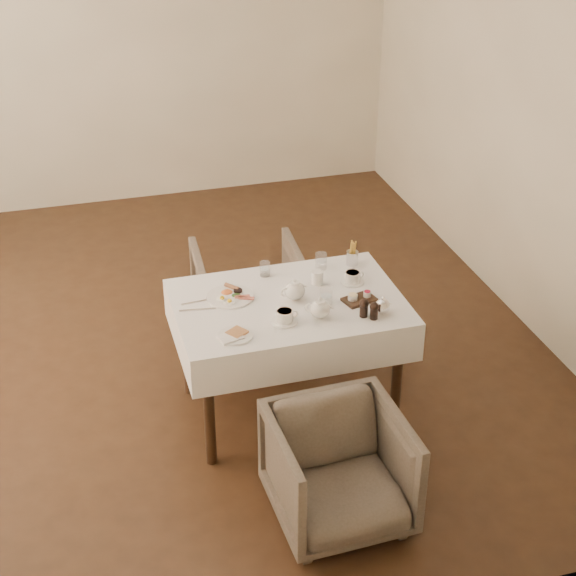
{
  "coord_description": "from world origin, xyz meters",
  "views": [
    {
      "loc": [
        -0.77,
        -4.99,
        3.26
      ],
      "look_at": [
        0.4,
        -0.87,
        0.82
      ],
      "focal_mm": 55.0,
      "sensor_mm": 36.0,
      "label": 1
    }
  ],
  "objects_px": {
    "armchair_near": "(339,470)",
    "armchair_far": "(249,294)",
    "table": "(289,319)",
    "teapot_centre": "(295,289)",
    "breakfast_plate": "(230,296)"
  },
  "relations": [
    {
      "from": "armchair_near",
      "to": "breakfast_plate",
      "type": "relative_size",
      "value": 2.5
    },
    {
      "from": "table",
      "to": "armchair_far",
      "type": "relative_size",
      "value": 1.8
    },
    {
      "from": "armchair_near",
      "to": "armchair_far",
      "type": "relative_size",
      "value": 0.94
    },
    {
      "from": "teapot_centre",
      "to": "armchair_near",
      "type": "bearing_deg",
      "value": -104.25
    },
    {
      "from": "table",
      "to": "armchair_far",
      "type": "xyz_separation_m",
      "value": [
        -0.03,
        0.86,
        -0.31
      ]
    },
    {
      "from": "armchair_far",
      "to": "teapot_centre",
      "type": "relative_size",
      "value": 4.44
    },
    {
      "from": "table",
      "to": "armchair_near",
      "type": "distance_m",
      "value": 0.99
    },
    {
      "from": "breakfast_plate",
      "to": "teapot_centre",
      "type": "xyz_separation_m",
      "value": [
        0.34,
        -0.12,
        0.05
      ]
    },
    {
      "from": "armchair_far",
      "to": "armchair_near",
      "type": "bearing_deg",
      "value": 93.98
    },
    {
      "from": "armchair_near",
      "to": "breakfast_plate",
      "type": "height_order",
      "value": "breakfast_plate"
    },
    {
      "from": "teapot_centre",
      "to": "armchair_far",
      "type": "bearing_deg",
      "value": 82.81
    },
    {
      "from": "breakfast_plate",
      "to": "teapot_centre",
      "type": "bearing_deg",
      "value": -33.07
    },
    {
      "from": "table",
      "to": "armchair_far",
      "type": "bearing_deg",
      "value": 91.81
    },
    {
      "from": "armchair_near",
      "to": "teapot_centre",
      "type": "distance_m",
      "value": 1.07
    },
    {
      "from": "armchair_near",
      "to": "armchair_far",
      "type": "xyz_separation_m",
      "value": [
        -0.02,
        1.79,
        0.02
      ]
    }
  ]
}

